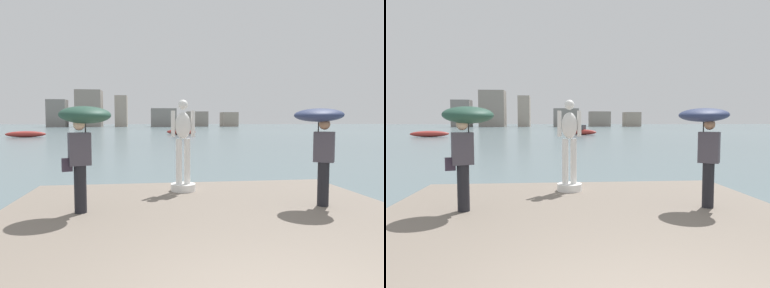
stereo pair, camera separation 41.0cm
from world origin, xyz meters
TOP-DOWN VIEW (x-y plane):
  - ground_plane at (0.00, 40.00)m, footprint 400.00×400.00m
  - pier at (0.00, 2.03)m, footprint 7.68×10.06m
  - statue_white_figure at (-0.19, 5.92)m, footprint 0.60×0.60m
  - onlooker_left at (-2.21, 4.22)m, footprint 1.21×1.22m
  - onlooker_right at (2.36, 4.13)m, footprint 1.33×1.33m
  - boat_near at (4.19, 50.45)m, footprint 4.84×4.03m
  - boat_mid at (-16.46, 44.86)m, footprint 4.97×2.30m
  - distant_skyline at (-7.83, 128.20)m, footprint 69.52×13.19m

SIDE VIEW (x-z plane):
  - ground_plane at x=0.00m, z-range 0.00..0.00m
  - pier at x=0.00m, z-range 0.00..0.40m
  - boat_mid at x=-16.46m, z-range 0.00..0.79m
  - boat_near at x=4.19m, z-range -0.21..1.32m
  - statue_white_figure at x=-0.19m, z-range 0.24..2.44m
  - onlooker_right at x=2.36m, z-range 0.95..2.92m
  - onlooker_left at x=-2.21m, z-range 0.95..2.95m
  - distant_skyline at x=-7.83m, z-range -1.66..11.58m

